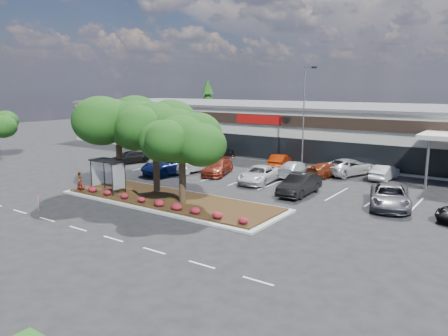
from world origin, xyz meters
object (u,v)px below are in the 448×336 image
Objects in this scene: survey_stake at (38,201)px; car_1 at (194,164)px; light_pole at (304,125)px; car_0 at (129,157)px.

car_1 is (0.09, 17.19, 0.17)m from survey_stake.
light_pole is 9.84× the size of survey_stake.
survey_stake is at bearing -78.32° from car_1.
light_pole is 11.85m from car_1.
car_1 is (9.10, 0.27, 0.18)m from car_0.
light_pole reaches higher than car_0.
car_0 is (-17.94, -7.15, -4.04)m from light_pole.
car_0 is at bearing 118.04° from survey_stake.
light_pole reaches higher than survey_stake.
car_0 reaches higher than survey_stake.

